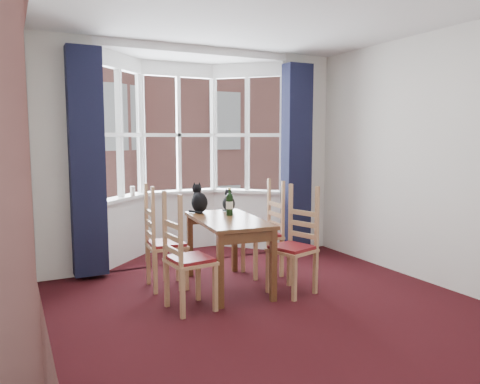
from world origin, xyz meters
TOP-DOWN VIEW (x-y plane):
  - floor at (0.00, 0.00)m, footprint 4.50×4.50m
  - ceiling at (0.00, 0.00)m, footprint 4.50×4.50m
  - wall_left at (-2.00, 0.00)m, footprint 0.00×4.50m
  - wall_right at (2.00, 0.00)m, footprint 0.00×4.50m
  - wall_back_pier_left at (-1.65, 2.25)m, footprint 0.70×0.12m
  - wall_back_pier_right at (1.65, 2.25)m, footprint 0.70×0.12m
  - bay_window at (0.00, 2.75)m, footprint 2.76×0.94m
  - curtain_left at (-1.42, 2.07)m, footprint 0.38×0.22m
  - curtain_right at (1.42, 2.07)m, footprint 0.38×0.22m
  - dining_table at (-0.12, 1.04)m, footprint 0.78×1.29m
  - chair_left_near at (-0.81, 0.61)m, footprint 0.44×0.46m
  - chair_left_far at (-0.81, 1.36)m, footprint 0.43×0.45m
  - chair_right_near at (0.49, 0.60)m, footprint 0.50×0.52m
  - chair_right_far at (0.54, 1.31)m, footprint 0.42×0.44m
  - cat_left at (-0.25, 1.58)m, footprint 0.19×0.26m
  - cat_right at (0.10, 1.50)m, footprint 0.20×0.23m
  - wine_bottle at (-0.03, 1.21)m, footprint 0.08×0.08m
  - candle_tall at (-0.78, 2.60)m, footprint 0.06×0.06m
  - street at (0.00, 32.25)m, footprint 80.00×80.00m
  - tenement_building at (0.00, 14.01)m, footprint 18.40×7.80m

SIDE VIEW (x-z plane):
  - street at x=0.00m, z-range -6.00..-6.00m
  - floor at x=0.00m, z-range 0.00..0.00m
  - chair_left_near at x=-0.81m, z-range 0.01..0.93m
  - chair_left_far at x=-0.81m, z-range 0.01..0.93m
  - chair_right_near at x=0.49m, z-range 0.01..0.93m
  - chair_right_far at x=0.54m, z-range 0.01..0.93m
  - dining_table at x=-0.12m, z-range 0.27..1.04m
  - cat_right at x=0.10m, z-range 0.74..1.01m
  - cat_left at x=-0.25m, z-range 0.73..1.08m
  - wine_bottle at x=-0.03m, z-range 0.75..1.06m
  - candle_tall at x=-0.78m, z-range 0.87..1.01m
  - curtain_left at x=-1.42m, z-range 0.05..2.65m
  - curtain_right at x=1.42m, z-range 0.05..2.65m
  - wall_left at x=-2.00m, z-range -0.85..3.65m
  - wall_right at x=2.00m, z-range -0.85..3.65m
  - wall_back_pier_left at x=-1.65m, z-range 0.00..2.80m
  - wall_back_pier_right at x=1.65m, z-range 0.00..2.80m
  - bay_window at x=0.00m, z-range 0.00..2.80m
  - tenement_building at x=0.00m, z-range -6.00..9.20m
  - ceiling at x=0.00m, z-range 2.80..2.80m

